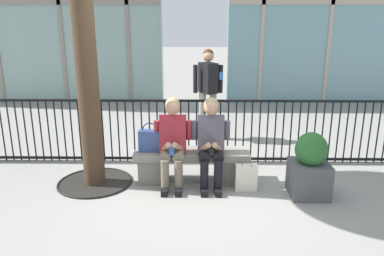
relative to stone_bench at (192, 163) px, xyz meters
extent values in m
plane|color=gray|center=(0.00, 0.00, -0.27)|extent=(60.00, 60.00, 0.00)
cube|color=gray|center=(0.00, 0.00, 0.13)|extent=(1.60, 0.44, 0.10)
cube|color=slate|center=(-0.56, 0.00, -0.10)|extent=(0.36, 0.37, 0.35)
cube|color=slate|center=(0.56, 0.00, -0.10)|extent=(0.36, 0.37, 0.35)
cylinder|color=#6B6051|center=(-0.35, -0.18, 0.20)|extent=(0.15, 0.40, 0.15)
cylinder|color=#6B6051|center=(-0.35, -0.38, -0.05)|extent=(0.11, 0.11, 0.45)
cube|color=black|center=(-0.35, -0.44, -0.23)|extent=(0.09, 0.22, 0.08)
cylinder|color=#6B6051|center=(-0.17, -0.18, 0.20)|extent=(0.15, 0.40, 0.15)
cylinder|color=#6B6051|center=(-0.17, -0.38, -0.05)|extent=(0.11, 0.11, 0.45)
cube|color=black|center=(-0.17, -0.44, -0.23)|extent=(0.09, 0.22, 0.08)
cube|color=maroon|center=(-0.26, -0.04, 0.44)|extent=(0.36, 0.30, 0.55)
cylinder|color=maroon|center=(-0.48, -0.04, 0.49)|extent=(0.08, 0.08, 0.26)
cylinder|color=tan|center=(-0.34, -0.26, 0.32)|extent=(0.16, 0.28, 0.20)
cylinder|color=maroon|center=(-0.04, -0.04, 0.49)|extent=(0.08, 0.08, 0.26)
cylinder|color=tan|center=(-0.18, -0.26, 0.32)|extent=(0.16, 0.28, 0.20)
cube|color=#2D6BB7|center=(-0.26, -0.32, 0.30)|extent=(0.07, 0.10, 0.13)
sphere|color=tan|center=(-0.26, -0.06, 0.81)|extent=(0.20, 0.20, 0.20)
sphere|color=#997F59|center=(-0.26, -0.03, 0.84)|extent=(0.20, 0.20, 0.20)
cylinder|color=black|center=(0.17, -0.18, 0.20)|extent=(0.15, 0.40, 0.15)
cylinder|color=black|center=(0.17, -0.38, -0.05)|extent=(0.11, 0.11, 0.45)
cube|color=black|center=(0.17, -0.44, -0.23)|extent=(0.09, 0.22, 0.08)
cylinder|color=black|center=(0.35, -0.18, 0.20)|extent=(0.15, 0.40, 0.15)
cylinder|color=black|center=(0.35, -0.38, -0.05)|extent=(0.11, 0.11, 0.45)
cube|color=black|center=(0.35, -0.44, -0.23)|extent=(0.09, 0.22, 0.08)
cube|color=#4C4751|center=(0.26, -0.04, 0.44)|extent=(0.36, 0.30, 0.55)
cylinder|color=#4C4751|center=(0.04, -0.04, 0.49)|extent=(0.08, 0.08, 0.26)
cylinder|color=tan|center=(0.18, -0.26, 0.32)|extent=(0.16, 0.28, 0.20)
cylinder|color=#4C4751|center=(0.48, -0.04, 0.49)|extent=(0.08, 0.08, 0.26)
cylinder|color=tan|center=(0.34, -0.26, 0.32)|extent=(0.16, 0.28, 0.20)
cube|color=black|center=(0.26, -0.32, 0.30)|extent=(0.07, 0.10, 0.13)
sphere|color=tan|center=(0.26, -0.06, 0.81)|extent=(0.20, 0.20, 0.20)
sphere|color=#997F59|center=(0.26, -0.03, 0.84)|extent=(0.20, 0.20, 0.20)
cube|color=#33477F|center=(-0.58, -0.01, 0.32)|extent=(0.31, 0.17, 0.29)
torus|color=#1E2A4C|center=(-0.58, -0.01, 0.48)|extent=(0.22, 0.02, 0.22)
cube|color=beige|center=(0.73, -0.30, -0.09)|extent=(0.29, 0.13, 0.36)
torus|color=slate|center=(0.73, -0.35, 0.11)|extent=(0.14, 0.01, 0.14)
torus|color=slate|center=(0.73, -0.26, 0.11)|extent=(0.14, 0.01, 0.14)
cylinder|color=gray|center=(0.17, 2.00, 0.18)|extent=(0.13, 0.13, 0.90)
cube|color=black|center=(0.17, 1.96, -0.24)|extent=(0.09, 0.22, 0.06)
cylinder|color=gray|center=(0.37, 2.00, 0.18)|extent=(0.13, 0.13, 0.90)
cube|color=black|center=(0.37, 1.96, -0.24)|extent=(0.09, 0.22, 0.06)
cube|color=black|center=(0.27, 2.00, 0.91)|extent=(0.37, 0.44, 0.56)
cylinder|color=black|center=(0.04, 2.00, 0.89)|extent=(0.08, 0.08, 0.52)
cylinder|color=black|center=(0.51, 2.00, 0.89)|extent=(0.08, 0.08, 0.52)
sphere|color=tan|center=(0.27, 2.00, 1.31)|extent=(0.20, 0.20, 0.20)
sphere|color=#472816|center=(0.27, 2.02, 1.34)|extent=(0.20, 0.20, 0.20)
cube|color=#2D6BB7|center=(0.51, 1.90, 0.96)|extent=(0.07, 0.01, 0.14)
cylinder|color=black|center=(-3.05, 0.76, 0.24)|extent=(0.02, 0.02, 1.02)
cylinder|color=black|center=(-2.93, 0.76, 0.24)|extent=(0.02, 0.02, 1.02)
cylinder|color=black|center=(-2.80, 0.76, 0.24)|extent=(0.02, 0.02, 1.02)
cylinder|color=black|center=(-2.68, 0.76, 0.24)|extent=(0.02, 0.02, 1.02)
cylinder|color=black|center=(-2.55, 0.76, 0.24)|extent=(0.02, 0.02, 1.02)
cylinder|color=black|center=(-2.43, 0.76, 0.24)|extent=(0.02, 0.02, 1.02)
cylinder|color=black|center=(-2.30, 0.76, 0.24)|extent=(0.02, 0.02, 1.02)
cylinder|color=black|center=(-2.18, 0.76, 0.24)|extent=(0.02, 0.02, 1.02)
cylinder|color=black|center=(-2.06, 0.76, 0.24)|extent=(0.02, 0.02, 1.02)
cylinder|color=black|center=(-1.93, 0.76, 0.24)|extent=(0.02, 0.02, 1.02)
cylinder|color=black|center=(-1.81, 0.76, 0.24)|extent=(0.02, 0.02, 1.02)
cylinder|color=black|center=(-1.68, 0.76, 0.24)|extent=(0.02, 0.02, 1.02)
cylinder|color=black|center=(-1.56, 0.76, 0.24)|extent=(0.02, 0.02, 1.02)
cylinder|color=black|center=(-1.43, 0.76, 0.24)|extent=(0.02, 0.02, 1.02)
cylinder|color=black|center=(-1.31, 0.76, 0.24)|extent=(0.02, 0.02, 1.02)
cylinder|color=black|center=(-1.18, 0.76, 0.24)|extent=(0.02, 0.02, 1.02)
cylinder|color=black|center=(-1.06, 0.76, 0.24)|extent=(0.02, 0.02, 1.02)
cylinder|color=black|center=(-0.93, 0.76, 0.24)|extent=(0.02, 0.02, 1.02)
cylinder|color=black|center=(-0.81, 0.76, 0.24)|extent=(0.02, 0.02, 1.02)
cylinder|color=black|center=(-0.69, 0.76, 0.24)|extent=(0.02, 0.02, 1.02)
cylinder|color=black|center=(-0.56, 0.76, 0.24)|extent=(0.02, 0.02, 1.02)
cylinder|color=black|center=(-0.44, 0.76, 0.24)|extent=(0.02, 0.02, 1.02)
cylinder|color=black|center=(-0.31, 0.76, 0.24)|extent=(0.02, 0.02, 1.02)
cylinder|color=black|center=(-0.19, 0.76, 0.24)|extent=(0.02, 0.02, 1.02)
cylinder|color=black|center=(-0.06, 0.76, 0.24)|extent=(0.02, 0.02, 1.02)
cylinder|color=black|center=(0.06, 0.76, 0.24)|extent=(0.02, 0.02, 1.02)
cylinder|color=black|center=(0.19, 0.76, 0.24)|extent=(0.02, 0.02, 1.02)
cylinder|color=black|center=(0.31, 0.76, 0.24)|extent=(0.02, 0.02, 1.02)
cylinder|color=black|center=(0.44, 0.76, 0.24)|extent=(0.02, 0.02, 1.02)
cylinder|color=black|center=(0.56, 0.76, 0.24)|extent=(0.02, 0.02, 1.02)
cylinder|color=black|center=(0.69, 0.76, 0.24)|extent=(0.02, 0.02, 1.02)
cylinder|color=black|center=(0.81, 0.76, 0.24)|extent=(0.02, 0.02, 1.02)
cylinder|color=black|center=(0.93, 0.76, 0.24)|extent=(0.02, 0.02, 1.02)
cylinder|color=black|center=(1.06, 0.76, 0.24)|extent=(0.02, 0.02, 1.02)
cylinder|color=black|center=(1.18, 0.76, 0.24)|extent=(0.02, 0.02, 1.02)
cylinder|color=black|center=(1.31, 0.76, 0.24)|extent=(0.02, 0.02, 1.02)
cylinder|color=black|center=(1.43, 0.76, 0.24)|extent=(0.02, 0.02, 1.02)
cylinder|color=black|center=(1.56, 0.76, 0.24)|extent=(0.02, 0.02, 1.02)
cylinder|color=black|center=(1.68, 0.76, 0.24)|extent=(0.02, 0.02, 1.02)
cylinder|color=black|center=(1.81, 0.76, 0.24)|extent=(0.02, 0.02, 1.02)
cylinder|color=black|center=(1.93, 0.76, 0.24)|extent=(0.02, 0.02, 1.02)
cylinder|color=black|center=(2.06, 0.76, 0.24)|extent=(0.02, 0.02, 1.02)
cylinder|color=black|center=(2.18, 0.76, 0.24)|extent=(0.02, 0.02, 1.02)
cylinder|color=black|center=(2.30, 0.76, 0.24)|extent=(0.02, 0.02, 1.02)
cylinder|color=black|center=(2.43, 0.76, 0.24)|extent=(0.02, 0.02, 1.02)
cylinder|color=black|center=(2.55, 0.76, 0.24)|extent=(0.02, 0.02, 1.02)
cylinder|color=black|center=(2.68, 0.76, 0.24)|extent=(0.02, 0.02, 1.02)
cylinder|color=black|center=(2.80, 0.76, 0.24)|extent=(0.02, 0.02, 1.02)
cylinder|color=black|center=(2.93, 0.76, 0.24)|extent=(0.02, 0.02, 1.02)
cube|color=black|center=(0.00, 0.76, -0.22)|extent=(8.35, 0.04, 0.04)
cube|color=black|center=(0.00, 0.76, 0.73)|extent=(8.35, 0.04, 0.04)
cylinder|color=black|center=(-1.36, -0.11, -0.27)|extent=(1.01, 1.01, 0.01)
torus|color=black|center=(-1.36, -0.11, -0.26)|extent=(1.04, 1.04, 0.03)
cylinder|color=#423021|center=(-1.36, -0.11, 1.43)|extent=(0.29, 0.29, 3.40)
cube|color=#4C4C51|center=(1.52, -0.44, -0.05)|extent=(0.48, 0.48, 0.45)
ellipsoid|color=#28602B|center=(1.52, -0.44, 0.36)|extent=(0.41, 0.41, 0.44)
camera|label=1|loc=(0.08, -4.89, 1.90)|focal=34.69mm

